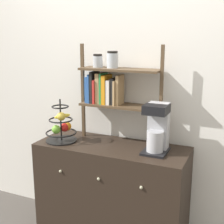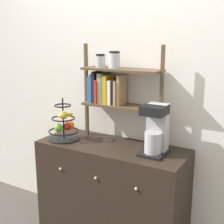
# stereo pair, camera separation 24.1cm
# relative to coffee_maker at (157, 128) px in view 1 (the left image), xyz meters

# --- Properties ---
(wall_back) EXTENTS (7.00, 0.05, 2.60)m
(wall_back) POSITION_rel_coffee_maker_xyz_m (-0.36, 0.26, 0.28)
(wall_back) COLOR silver
(wall_back) RESTS_ON ground_plane
(sideboard) EXTENTS (1.21, 0.48, 0.83)m
(sideboard) POSITION_rel_coffee_maker_xyz_m (-0.36, -0.02, -0.60)
(sideboard) COLOR black
(sideboard) RESTS_ON ground_plane
(coffee_maker) EXTENTS (0.18, 0.22, 0.37)m
(coffee_maker) POSITION_rel_coffee_maker_xyz_m (0.00, 0.00, 0.00)
(coffee_maker) COLOR black
(coffee_maker) RESTS_ON sideboard
(fruit_stand) EXTENTS (0.26, 0.26, 0.35)m
(fruit_stand) POSITION_rel_coffee_maker_xyz_m (-0.79, -0.07, -0.07)
(fruit_stand) COLOR black
(fruit_stand) RESTS_ON sideboard
(shelf_hutch) EXTENTS (0.70, 0.20, 0.79)m
(shelf_hutch) POSITION_rel_coffee_maker_xyz_m (-0.44, 0.12, 0.27)
(shelf_hutch) COLOR brown
(shelf_hutch) RESTS_ON sideboard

